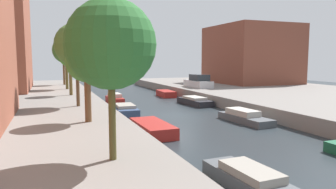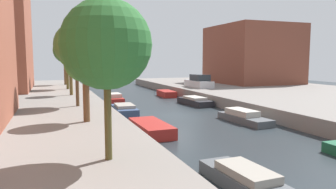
% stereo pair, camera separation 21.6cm
% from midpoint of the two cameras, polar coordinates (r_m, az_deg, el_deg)
% --- Properties ---
extents(ground_plane, '(84.00, 84.00, 0.00)m').
position_cam_midpoint_polar(ground_plane, '(24.05, 1.84, -3.87)').
color(ground_plane, '#232B30').
extents(quay_right, '(20.00, 64.00, 1.00)m').
position_cam_midpoint_polar(quay_right, '(32.67, 27.02, -0.99)').
color(quay_right, gray).
rests_on(quay_right, ground_plane).
extents(low_block_right, '(10.00, 11.20, 8.03)m').
position_cam_midpoint_polar(low_block_right, '(46.68, 15.07, 7.00)').
color(low_block_right, brown).
rests_on(low_block_right, quay_right).
extents(street_tree_0, '(2.88, 2.88, 5.16)m').
position_cam_midpoint_polar(street_tree_0, '(10.17, -10.48, 8.87)').
color(street_tree_0, '#4E4724').
rests_on(street_tree_0, quay_left).
extents(street_tree_1, '(2.20, 2.20, 4.27)m').
position_cam_midpoint_polar(street_tree_1, '(16.87, -14.40, 5.71)').
color(street_tree_1, brown).
rests_on(street_tree_1, quay_left).
extents(street_tree_2, '(3.01, 3.01, 5.78)m').
position_cam_midpoint_polar(street_tree_2, '(22.91, -16.06, 8.60)').
color(street_tree_2, brown).
rests_on(street_tree_2, quay_left).
extents(street_tree_3, '(2.05, 2.05, 4.65)m').
position_cam_midpoint_polar(street_tree_3, '(30.43, -17.09, 6.60)').
color(street_tree_3, brown).
rests_on(street_tree_3, quay_left).
extents(street_tree_4, '(2.94, 2.94, 5.80)m').
position_cam_midpoint_polar(street_tree_4, '(36.97, -17.71, 7.61)').
color(street_tree_4, brown).
rests_on(street_tree_4, quay_left).
extents(street_tree_5, '(2.33, 2.33, 5.23)m').
position_cam_midpoint_polar(street_tree_5, '(43.62, -18.11, 6.98)').
color(street_tree_5, brown).
rests_on(street_tree_5, quay_left).
extents(parked_car, '(1.82, 4.55, 1.54)m').
position_cam_midpoint_polar(parked_car, '(37.63, 5.79, 2.27)').
color(parked_car, '#B7B7BC').
rests_on(parked_car, quay_right).
extents(moored_boat_left_1, '(1.49, 4.03, 0.75)m').
position_cam_midpoint_polar(moored_boat_left_1, '(10.98, 14.47, -14.78)').
color(moored_boat_left_1, '#4C5156').
rests_on(moored_boat_left_1, ground_plane).
extents(moored_boat_left_2, '(1.71, 4.10, 0.65)m').
position_cam_midpoint_polar(moored_boat_left_2, '(18.26, -2.74, -6.09)').
color(moored_boat_left_2, maroon).
rests_on(moored_boat_left_2, ground_plane).
extents(moored_boat_left_3, '(1.68, 3.93, 0.89)m').
position_cam_midpoint_polar(moored_boat_left_3, '(24.28, -7.65, -2.89)').
color(moored_boat_left_3, '#33476B').
rests_on(moored_boat_left_3, ground_plane).
extents(moored_boat_left_4, '(1.24, 3.42, 1.06)m').
position_cam_midpoint_polar(moored_boat_left_4, '(30.62, -9.39, -0.92)').
color(moored_boat_left_4, maroon).
rests_on(moored_boat_left_4, ground_plane).
extents(moored_boat_right_2, '(1.71, 4.53, 0.85)m').
position_cam_midpoint_polar(moored_boat_right_2, '(22.17, 13.81, -4.00)').
color(moored_boat_right_2, '#4C5156').
rests_on(moored_boat_right_2, ground_plane).
extents(moored_boat_right_3, '(1.93, 4.54, 0.77)m').
position_cam_midpoint_polar(moored_boat_right_3, '(29.98, 5.09, -1.23)').
color(moored_boat_right_3, '#232328').
rests_on(moored_boat_right_3, ground_plane).
extents(moored_boat_right_4, '(1.67, 3.61, 0.69)m').
position_cam_midpoint_polar(moored_boat_right_4, '(36.64, -0.10, 0.16)').
color(moored_boat_right_4, maroon).
rests_on(moored_boat_right_4, ground_plane).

